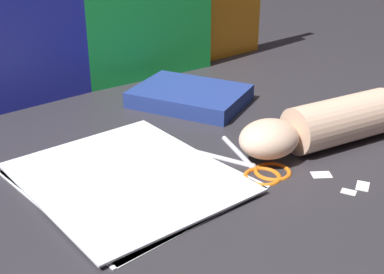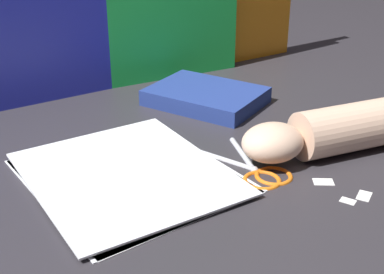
{
  "view_description": "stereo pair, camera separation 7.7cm",
  "coord_description": "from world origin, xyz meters",
  "views": [
    {
      "loc": [
        -0.46,
        -0.54,
        0.39
      ],
      "look_at": [
        -0.01,
        -0.01,
        0.06
      ],
      "focal_mm": 50.0,
      "sensor_mm": 36.0,
      "label": 1
    },
    {
      "loc": [
        -0.4,
        -0.59,
        0.39
      ],
      "look_at": [
        -0.01,
        -0.01,
        0.06
      ],
      "focal_mm": 50.0,
      "sensor_mm": 36.0,
      "label": 2
    }
  ],
  "objects": [
    {
      "name": "ground_plane",
      "position": [
        0.0,
        0.0,
        0.0
      ],
      "size": [
        6.0,
        6.0,
        0.0
      ],
      "primitive_type": "plane",
      "color": "#2D2B30"
    },
    {
      "name": "paper_stack",
      "position": [
        -0.1,
        0.04,
        0.0
      ],
      "size": [
        0.28,
        0.32,
        0.01
      ],
      "color": "white",
      "rests_on": "ground_plane"
    },
    {
      "name": "book_closed",
      "position": [
        0.17,
        0.21,
        0.02
      ],
      "size": [
        0.23,
        0.25,
        0.03
      ],
      "color": "navy",
      "rests_on": "ground_plane"
    },
    {
      "name": "scissors",
      "position": [
        0.07,
        -0.06,
        0.0
      ],
      "size": [
        0.1,
        0.17,
        0.01
      ],
      "color": "silver",
      "rests_on": "ground_plane"
    },
    {
      "name": "hand_forearm",
      "position": [
        0.21,
        -0.07,
        0.04
      ],
      "size": [
        0.3,
        0.13,
        0.08
      ],
      "color": "beige",
      "rests_on": "ground_plane"
    },
    {
      "name": "paper_scrap_near",
      "position": [
        0.12,
        -0.19,
        0.0
      ],
      "size": [
        0.02,
        0.02,
        0.0
      ],
      "color": "white",
      "rests_on": "ground_plane"
    },
    {
      "name": "paper_scrap_mid",
      "position": [
        0.13,
        -0.14,
        0.0
      ],
      "size": [
        0.04,
        0.03,
        0.0
      ],
      "color": "white",
      "rests_on": "ground_plane"
    },
    {
      "name": "paper_scrap_far",
      "position": [
        0.15,
        -0.19,
        0.0
      ],
      "size": [
        0.03,
        0.03,
        0.0
      ],
      "color": "white",
      "rests_on": "ground_plane"
    }
  ]
}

